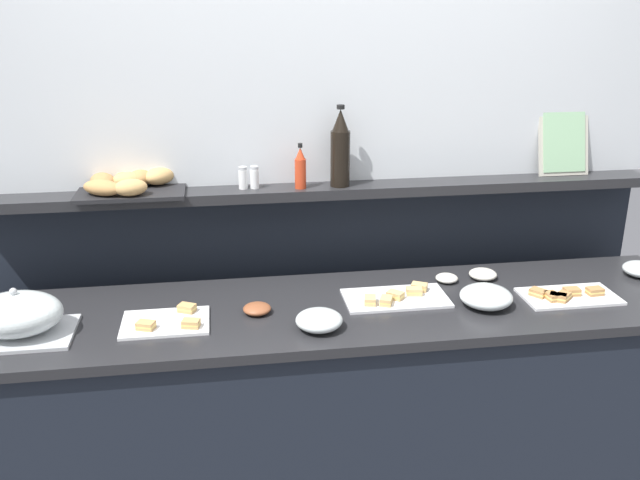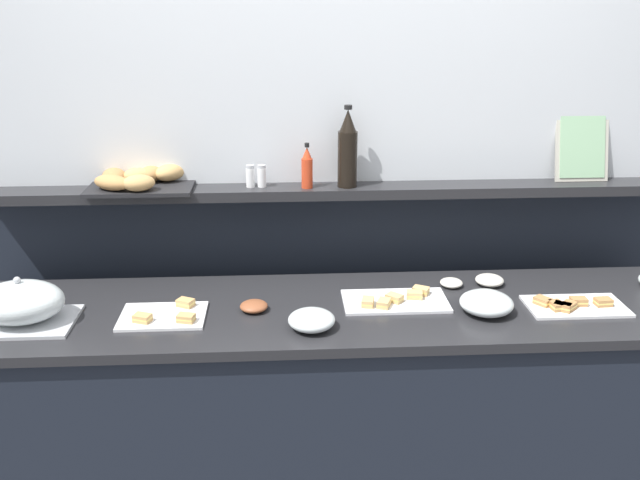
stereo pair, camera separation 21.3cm
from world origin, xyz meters
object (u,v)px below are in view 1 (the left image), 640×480
(serving_cloche, at_px, (17,316))
(bread_basket, at_px, (129,183))
(sandwich_platter_rear, at_px, (396,297))
(pepper_shaker, at_px, (254,177))
(sandwich_platter_front, at_px, (567,296))
(sandwich_platter_side, at_px, (168,322))
(condiment_bowl_teal, at_px, (483,274))
(wine_bottle_dark, at_px, (340,150))
(condiment_bowl_cream, at_px, (257,309))
(glass_bowl_medium, at_px, (640,270))
(framed_picture, at_px, (563,141))
(glass_bowl_small, at_px, (486,297))
(condiment_bowl_dark, at_px, (447,278))
(glass_bowl_large, at_px, (319,321))
(hot_sauce_bottle, at_px, (300,169))
(salt_shaker, at_px, (243,178))

(serving_cloche, xyz_separation_m, bread_basket, (0.32, 0.49, 0.30))
(sandwich_platter_rear, height_order, pepper_shaker, pepper_shaker)
(sandwich_platter_front, height_order, sandwich_platter_rear, same)
(sandwich_platter_side, relative_size, condiment_bowl_teal, 2.71)
(wine_bottle_dark, bearing_deg, condiment_bowl_cream, -131.54)
(sandwich_platter_side, height_order, wine_bottle_dark, wine_bottle_dark)
(glass_bowl_medium, height_order, condiment_bowl_teal, glass_bowl_medium)
(pepper_shaker, distance_m, framed_picture, 1.28)
(sandwich_platter_rear, relative_size, glass_bowl_small, 2.02)
(sandwich_platter_rear, xyz_separation_m, bread_basket, (-0.95, 0.39, 0.36))
(condiment_bowl_dark, distance_m, framed_picture, 0.78)
(sandwich_platter_front, height_order, wine_bottle_dark, wine_bottle_dark)
(glass_bowl_large, relative_size, glass_bowl_medium, 1.15)
(glass_bowl_small, relative_size, pepper_shaker, 2.13)
(serving_cloche, distance_m, bread_basket, 0.66)
(serving_cloche, relative_size, glass_bowl_large, 2.18)
(hot_sauce_bottle, bearing_deg, wine_bottle_dark, 3.79)
(condiment_bowl_cream, xyz_separation_m, hot_sauce_bottle, (0.20, 0.40, 0.39))
(glass_bowl_small, xyz_separation_m, salt_shaker, (-0.82, 0.48, 0.34))
(glass_bowl_large, relative_size, pepper_shaker, 1.79)
(serving_cloche, relative_size, glass_bowl_small, 1.84)
(condiment_bowl_teal, bearing_deg, sandwich_platter_rear, -159.81)
(glass_bowl_medium, bearing_deg, condiment_bowl_teal, 174.26)
(framed_picture, bearing_deg, condiment_bowl_dark, -152.86)
(wine_bottle_dark, bearing_deg, sandwich_platter_rear, -68.95)
(glass_bowl_medium, relative_size, bread_basket, 0.34)
(serving_cloche, bearing_deg, pepper_shaker, 31.11)
(condiment_bowl_dark, bearing_deg, serving_cloche, -171.43)
(glass_bowl_small, distance_m, pepper_shaker, 0.98)
(condiment_bowl_teal, height_order, hot_sauce_bottle, hot_sauce_bottle)
(serving_cloche, relative_size, wine_bottle_dark, 1.08)
(sandwich_platter_front, height_order, sandwich_platter_side, same)
(glass_bowl_large, relative_size, condiment_bowl_cream, 1.61)
(sandwich_platter_front, relative_size, bread_basket, 0.86)
(sandwich_platter_rear, height_order, glass_bowl_small, glass_bowl_small)
(glass_bowl_large, distance_m, hot_sauce_bottle, 0.66)
(glass_bowl_large, bearing_deg, sandwich_platter_front, 6.25)
(sandwich_platter_rear, bearing_deg, bread_basket, 157.42)
(glass_bowl_large, xyz_separation_m, condiment_bowl_cream, (-0.19, 0.15, -0.01))
(glass_bowl_small, distance_m, condiment_bowl_teal, 0.25)
(sandwich_platter_front, relative_size, sandwich_platter_side, 1.19)
(pepper_shaker, bearing_deg, wine_bottle_dark, -2.44)
(sandwich_platter_rear, relative_size, glass_bowl_medium, 2.76)
(condiment_bowl_dark, relative_size, pepper_shaker, 0.98)
(sandwich_platter_rear, relative_size, bread_basket, 0.93)
(serving_cloche, relative_size, glass_bowl_medium, 2.51)
(sandwich_platter_side, height_order, salt_shaker, salt_shaker)
(serving_cloche, height_order, wine_bottle_dark, wine_bottle_dark)
(sandwich_platter_front, distance_m, condiment_bowl_dark, 0.44)
(sandwich_platter_side, xyz_separation_m, glass_bowl_medium, (1.81, 0.15, 0.02))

